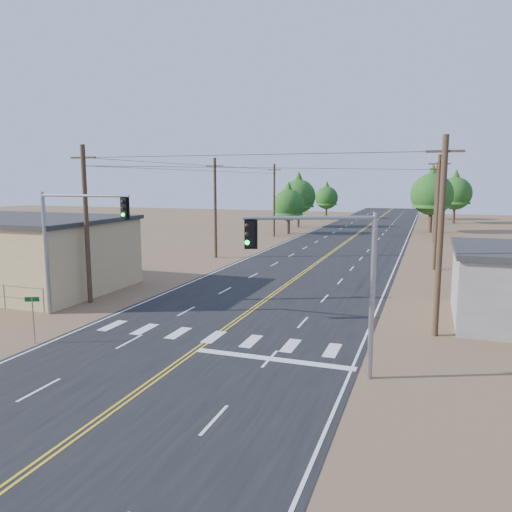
% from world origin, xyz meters
% --- Properties ---
extents(ground, '(220.00, 220.00, 0.00)m').
position_xyz_m(ground, '(0.00, 0.00, 0.00)').
color(ground, brown).
rests_on(ground, ground).
extents(road, '(15.00, 200.00, 0.02)m').
position_xyz_m(road, '(0.00, 30.00, 0.01)').
color(road, black).
rests_on(road, ground).
extents(utility_pole_left_near, '(1.80, 0.30, 10.00)m').
position_xyz_m(utility_pole_left_near, '(-10.50, 12.00, 5.12)').
color(utility_pole_left_near, '#4C3826').
rests_on(utility_pole_left_near, ground).
extents(utility_pole_left_mid, '(1.80, 0.30, 10.00)m').
position_xyz_m(utility_pole_left_mid, '(-10.50, 32.00, 5.12)').
color(utility_pole_left_mid, '#4C3826').
rests_on(utility_pole_left_mid, ground).
extents(utility_pole_left_far, '(1.80, 0.30, 10.00)m').
position_xyz_m(utility_pole_left_far, '(-10.50, 52.00, 5.12)').
color(utility_pole_left_far, '#4C3826').
rests_on(utility_pole_left_far, ground).
extents(utility_pole_right_near, '(1.80, 0.30, 10.00)m').
position_xyz_m(utility_pole_right_near, '(10.50, 12.00, 5.12)').
color(utility_pole_right_near, '#4C3826').
rests_on(utility_pole_right_near, ground).
extents(utility_pole_right_mid, '(1.80, 0.30, 10.00)m').
position_xyz_m(utility_pole_right_mid, '(10.50, 32.00, 5.12)').
color(utility_pole_right_mid, '#4C3826').
rests_on(utility_pole_right_mid, ground).
extents(utility_pole_right_far, '(1.80, 0.30, 10.00)m').
position_xyz_m(utility_pole_right_far, '(10.50, 52.00, 5.12)').
color(utility_pole_right_far, '#4C3826').
rests_on(utility_pole_right_far, ground).
extents(signal_mast_left, '(5.87, 0.42, 7.18)m').
position_xyz_m(signal_mast_left, '(-9.33, 8.90, 4.85)').
color(signal_mast_left, gray).
rests_on(signal_mast_left, ground).
extents(signal_mast_right, '(4.78, 2.18, 6.60)m').
position_xyz_m(signal_mast_right, '(6.66, 4.72, 4.44)').
color(signal_mast_right, gray).
rests_on(signal_mast_right, ground).
extents(street_sign, '(0.64, 0.29, 2.30)m').
position_xyz_m(street_sign, '(-7.80, 4.29, 1.54)').
color(street_sign, gray).
rests_on(street_sign, ground).
extents(tree_left_near, '(4.60, 4.60, 7.67)m').
position_xyz_m(tree_left_near, '(-9.60, 56.19, 4.69)').
color(tree_left_near, '#3F2D1E').
rests_on(tree_left_near, ground).
extents(tree_left_mid, '(5.61, 5.61, 9.34)m').
position_xyz_m(tree_left_mid, '(-10.88, 66.96, 5.72)').
color(tree_left_mid, '#3F2D1E').
rests_on(tree_left_mid, ground).
extents(tree_left_far, '(4.62, 4.62, 7.70)m').
position_xyz_m(tree_left_far, '(-10.21, 87.16, 4.71)').
color(tree_left_far, '#3F2D1E').
rests_on(tree_left_far, ground).
extents(tree_right_near, '(6.20, 6.20, 10.34)m').
position_xyz_m(tree_right_near, '(10.03, 65.30, 6.33)').
color(tree_right_near, '#3F2D1E').
rests_on(tree_right_near, ground).
extents(tree_right_mid, '(5.91, 5.91, 9.84)m').
position_xyz_m(tree_right_mid, '(14.00, 83.54, 6.02)').
color(tree_right_mid, '#3F2D1E').
rests_on(tree_right_mid, ground).
extents(tree_right_far, '(4.93, 4.93, 8.22)m').
position_xyz_m(tree_right_far, '(9.75, 91.48, 5.03)').
color(tree_right_far, '#3F2D1E').
rests_on(tree_right_far, ground).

